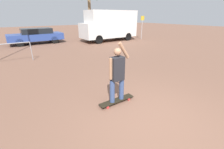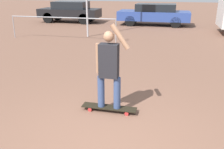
% 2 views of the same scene
% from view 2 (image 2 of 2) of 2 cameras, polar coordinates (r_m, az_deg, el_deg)
% --- Properties ---
extents(ground_plane, '(80.00, 80.00, 0.00)m').
position_cam_2_polar(ground_plane, '(4.22, -1.37, -15.51)').
color(ground_plane, brown).
extents(skateboard, '(1.13, 0.23, 0.10)m').
position_cam_2_polar(skateboard, '(5.14, -0.67, -7.58)').
color(skateboard, black).
rests_on(skateboard, ground_plane).
extents(person_skateboarder, '(0.66, 0.22, 1.70)m').
position_cam_2_polar(person_skateboarder, '(4.81, -0.73, 1.86)').
color(person_skateboarder, '#384C7A').
rests_on(person_skateboarder, skateboard).
extents(parked_car_blue, '(4.56, 1.82, 1.36)m').
position_cam_2_polar(parked_car_blue, '(16.88, 9.63, 13.54)').
color(parked_car_blue, black).
rests_on(parked_car_blue, ground_plane).
extents(parked_car_black, '(4.22, 1.74, 1.43)m').
position_cam_2_polar(parked_car_black, '(18.33, -9.57, 14.11)').
color(parked_car_black, black).
rests_on(parked_car_black, ground_plane).
extents(plaza_railing_segment, '(5.22, 0.05, 1.08)m').
position_cam_2_polar(plaza_railing_segment, '(12.10, -11.40, 12.04)').
color(plaza_railing_segment, '#99999E').
rests_on(plaza_railing_segment, ground_plane).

